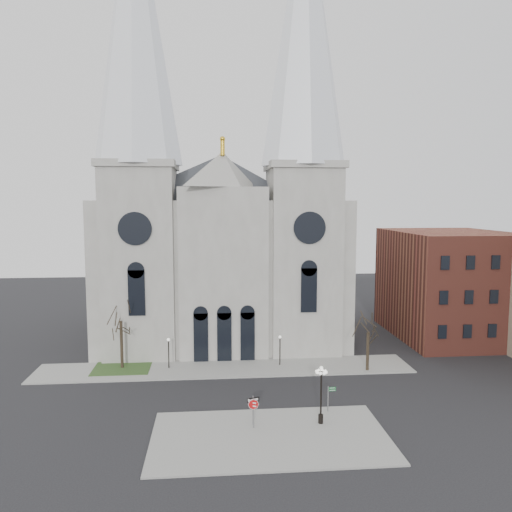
{
  "coord_description": "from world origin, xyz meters",
  "views": [
    {
      "loc": [
        -1.23,
        -40.94,
        17.84
      ],
      "look_at": [
        3.07,
        8.0,
        12.51
      ],
      "focal_mm": 35.0,
      "sensor_mm": 36.0,
      "label": 1
    }
  ],
  "objects": [
    {
      "name": "stop_sign",
      "position": [
        1.87,
        -3.5,
        1.83
      ],
      "size": [
        0.79,
        0.34,
        2.35
      ],
      "rotation": [
        0.0,
        0.0,
        -0.38
      ],
      "color": "slate",
      "rests_on": "sidewalk_near"
    },
    {
      "name": "tree_right",
      "position": [
        15.0,
        9.0,
        4.47
      ],
      "size": [
        3.2,
        3.2,
        6.0
      ],
      "color": "black",
      "rests_on": "ground"
    },
    {
      "name": "ground",
      "position": [
        0.0,
        0.0,
        0.0
      ],
      "size": [
        160.0,
        160.0,
        0.0
      ],
      "primitive_type": "plane",
      "color": "black",
      "rests_on": "ground"
    },
    {
      "name": "one_way_sign",
      "position": [
        1.87,
        -2.98,
        1.74
      ],
      "size": [
        1.0,
        0.39,
        2.39
      ],
      "rotation": [
        0.0,
        0.0,
        0.34
      ],
      "color": "slate",
      "rests_on": "sidewalk_near"
    },
    {
      "name": "tree_left",
      "position": [
        -11.0,
        12.0,
        5.58
      ],
      "size": [
        3.2,
        3.2,
        7.5
      ],
      "color": "black",
      "rests_on": "ground"
    },
    {
      "name": "cathedral",
      "position": [
        0.0,
        22.86,
        18.48
      ],
      "size": [
        33.0,
        26.66,
        54.0
      ],
      "color": "gray",
      "rests_on": "ground"
    },
    {
      "name": "bg_building_brick",
      "position": [
        30.0,
        22.0,
        7.0
      ],
      "size": [
        14.0,
        18.0,
        14.0
      ],
      "primitive_type": "cube",
      "color": "brown",
      "rests_on": "ground"
    },
    {
      "name": "sidewalk_near",
      "position": [
        3.0,
        -5.0,
        0.07
      ],
      "size": [
        18.0,
        10.0,
        0.14
      ],
      "primitive_type": "cube",
      "color": "gray",
      "rests_on": "ground"
    },
    {
      "name": "street_name_sign",
      "position": [
        8.5,
        -0.95,
        1.44
      ],
      "size": [
        0.71,
        0.09,
        2.2
      ],
      "rotation": [
        0.0,
        0.0,
        0.02
      ],
      "color": "slate",
      "rests_on": "sidewalk_near"
    },
    {
      "name": "ped_lamp_left",
      "position": [
        -6.0,
        11.5,
        2.33
      ],
      "size": [
        0.32,
        0.32,
        3.26
      ],
      "color": "black",
      "rests_on": "sidewalk_far"
    },
    {
      "name": "ped_lamp_right",
      "position": [
        6.0,
        11.5,
        2.33
      ],
      "size": [
        0.32,
        0.32,
        3.26
      ],
      "color": "black",
      "rests_on": "sidewalk_far"
    },
    {
      "name": "globe_lamp",
      "position": [
        7.32,
        -3.14,
        3.1
      ],
      "size": [
        1.34,
        1.34,
        4.72
      ],
      "rotation": [
        0.0,
        0.0,
        -0.41
      ],
      "color": "black",
      "rests_on": "sidewalk_near"
    },
    {
      "name": "grass_patch",
      "position": [
        -11.0,
        12.0,
        0.09
      ],
      "size": [
        6.0,
        5.0,
        0.18
      ],
      "primitive_type": "cube",
      "color": "#2A451D",
      "rests_on": "ground"
    },
    {
      "name": "sidewalk_far",
      "position": [
        0.0,
        11.0,
        0.07
      ],
      "size": [
        40.0,
        6.0,
        0.14
      ],
      "primitive_type": "cube",
      "color": "gray",
      "rests_on": "ground"
    }
  ]
}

